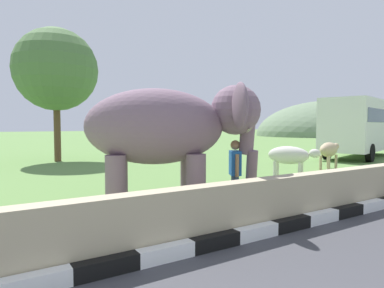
% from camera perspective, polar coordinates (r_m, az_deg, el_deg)
% --- Properties ---
extents(striped_curb, '(16.20, 0.20, 0.24)m').
position_cam_1_polar(striped_curb, '(4.82, -19.74, -20.18)').
color(striped_curb, white).
rests_on(striped_curb, ground_plane).
extents(barrier_parapet, '(28.00, 0.36, 1.00)m').
position_cam_1_polar(barrier_parapet, '(5.87, 2.96, -11.75)').
color(barrier_parapet, tan).
rests_on(barrier_parapet, ground_plane).
extents(elephant, '(4.04, 3.20, 2.95)m').
position_cam_1_polar(elephant, '(7.64, -3.53, 2.59)').
color(elephant, slate).
rests_on(elephant, ground_plane).
extents(person_handler, '(0.41, 0.61, 1.66)m').
position_cam_1_polar(person_handler, '(8.16, 7.30, -4.48)').
color(person_handler, navy).
rests_on(person_handler, ground_plane).
extents(bus_white, '(8.56, 4.74, 3.50)m').
position_cam_1_polar(bus_white, '(23.41, 26.73, 3.07)').
color(bus_white, silver).
rests_on(bus_white, ground_plane).
extents(cow_near, '(1.29, 1.85, 1.23)m').
position_cam_1_polar(cow_near, '(12.97, 16.20, -1.95)').
color(cow_near, beige).
rests_on(cow_near, ground_plane).
extents(cow_mid, '(1.93, 0.98, 1.23)m').
position_cam_1_polar(cow_mid, '(16.52, 22.19, -0.96)').
color(cow_mid, tan).
rests_on(cow_mid, ground_plane).
extents(tree_distant, '(4.47, 4.47, 7.26)m').
position_cam_1_polar(tree_distant, '(20.19, -22.05, 11.55)').
color(tree_distant, brown).
rests_on(tree_distant, ground_plane).
extents(hill_east, '(30.71, 24.57, 13.10)m').
position_cam_1_polar(hill_east, '(68.80, 22.57, 1.35)').
color(hill_east, slate).
rests_on(hill_east, ground_plane).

